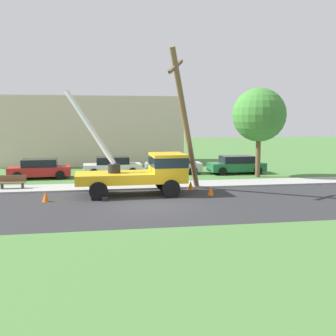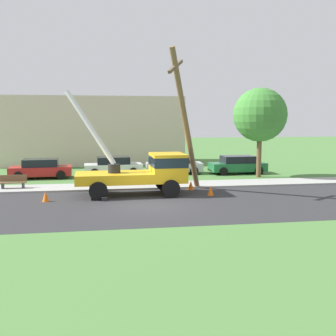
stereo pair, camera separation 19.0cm
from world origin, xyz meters
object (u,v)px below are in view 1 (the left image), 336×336
parked_sedan_red (40,169)px  parked_sedan_white (112,166)px  traffic_cone_behind (46,197)px  roadside_tree_near (259,115)px  traffic_cone_curbside (191,185)px  parked_sedan_green (236,165)px  traffic_cone_ahead (211,191)px  leaning_utility_pole (185,121)px  utility_truck (146,170)px  parked_sedan_silver (173,165)px  park_bench (12,182)px

parked_sedan_red → parked_sedan_white: bearing=9.8°
traffic_cone_behind → roadside_tree_near: roadside_tree_near is taller
traffic_cone_behind → traffic_cone_curbside: same height
traffic_cone_curbside → parked_sedan_green: size_ratio=0.13×
parked_sedan_red → traffic_cone_curbside: bearing=-34.0°
parked_sedan_red → roadside_tree_near: bearing=-7.2°
parked_sedan_red → traffic_cone_ahead: bearing=-39.5°
roadside_tree_near → traffic_cone_curbside: bearing=-143.7°
leaning_utility_pole → roadside_tree_near: (6.76, 5.52, 0.40)m
leaning_utility_pole → parked_sedan_red: leaning_utility_pole is taller
utility_truck → traffic_cone_curbside: 3.31m
leaning_utility_pole → traffic_cone_behind: (-7.78, -1.35, -3.93)m
utility_truck → roadside_tree_near: 11.19m
traffic_cone_curbside → parked_sedan_silver: size_ratio=0.12×
traffic_cone_behind → parked_sedan_white: bearing=68.5°
leaning_utility_pole → roadside_tree_near: leaning_utility_pole is taller
parked_sedan_silver → parked_sedan_green: size_ratio=1.01×
parked_sedan_red → park_bench: 4.89m
parked_sedan_green → park_bench: bearing=-163.1°
traffic_cone_behind → traffic_cone_ahead: bearing=1.7°
traffic_cone_behind → parked_sedan_green: 16.34m
parked_sedan_silver → roadside_tree_near: bearing=-26.4°
leaning_utility_pole → traffic_cone_curbside: bearing=59.3°
leaning_utility_pole → traffic_cone_ahead: 4.26m
utility_truck → traffic_cone_ahead: 3.90m
roadside_tree_near → park_bench: bearing=-170.8°
traffic_cone_ahead → park_bench: bearing=161.4°
parked_sedan_white → traffic_cone_ahead: bearing=-61.5°
leaning_utility_pole → roadside_tree_near: bearing=39.2°
traffic_cone_ahead → parked_sedan_white: bearing=118.5°
utility_truck → traffic_cone_behind: size_ratio=12.16×
utility_truck → parked_sedan_white: size_ratio=1.52×
traffic_cone_ahead → park_bench: 12.11m
traffic_cone_ahead → traffic_cone_curbside: size_ratio=1.00×
utility_truck → parked_sedan_white: bearing=100.3°
park_bench → utility_truck: bearing=-20.3°
traffic_cone_ahead → parked_sedan_green: size_ratio=0.13×
parked_sedan_white → parked_sedan_green: size_ratio=1.01×
traffic_cone_behind → utility_truck: bearing=12.6°
leaning_utility_pole → park_bench: bearing=164.8°
utility_truck → leaning_utility_pole: 3.65m
parked_sedan_white → parked_sedan_silver: size_ratio=1.00×
traffic_cone_curbside → traffic_cone_ahead: bearing=-71.1°
leaning_utility_pole → parked_sedan_green: bearing=52.6°
traffic_cone_curbside → parked_sedan_red: 11.79m
parked_sedan_green → parked_sedan_white: bearing=175.3°
traffic_cone_curbside → park_bench: size_ratio=0.35×
traffic_cone_ahead → parked_sedan_white: (-5.18, 9.54, 0.43)m
parked_sedan_green → parked_sedan_red: bearing=-179.6°
parked_sedan_white → roadside_tree_near: bearing=-15.4°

